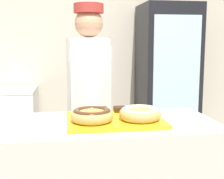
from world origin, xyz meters
name	(u,v)px	position (x,y,z in m)	size (l,w,h in m)	color
wall_back	(88,45)	(0.00, 2.13, 1.35)	(8.00, 0.06, 2.70)	beige
serving_tray	(114,120)	(0.00, 0.00, 0.93)	(0.56, 0.44, 0.02)	yellow
donut_chocolate_glaze	(92,115)	(-0.14, -0.06, 0.98)	(0.24, 0.24, 0.07)	tan
donut_light_glaze	(140,113)	(0.14, -0.06, 0.98)	(0.24, 0.24, 0.07)	tan
brownie_back_left	(101,110)	(-0.06, 0.16, 0.95)	(0.07, 0.07, 0.03)	#382111
brownie_back_right	(120,109)	(0.06, 0.16, 0.95)	(0.07, 0.07, 0.03)	#382111
baker_person	(90,104)	(-0.10, 0.66, 0.89)	(0.35, 0.35, 1.68)	#4C4C51
beverage_fridge	(167,83)	(0.90, 1.74, 0.91)	(0.64, 0.65, 1.81)	black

